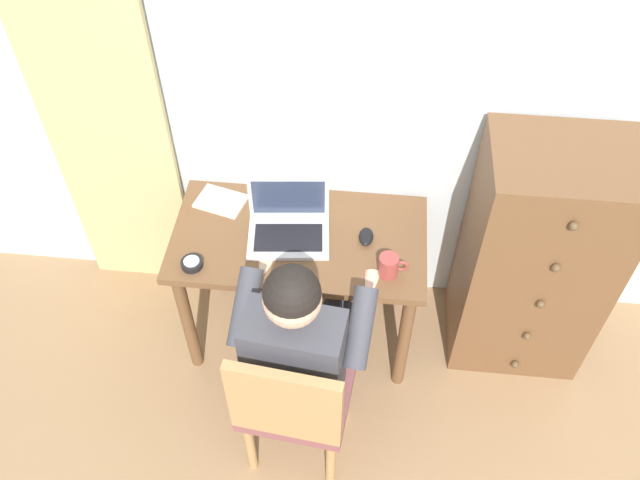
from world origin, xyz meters
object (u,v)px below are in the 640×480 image
(dresser, at_px, (534,259))
(notebook_pad, at_px, (221,201))
(computer_mouse, at_px, (366,237))
(desk_clock, at_px, (192,263))
(desk, at_px, (300,254))
(laptop, at_px, (289,223))
(chair, at_px, (293,401))
(coffee_mug, at_px, (389,266))
(person_seated, at_px, (302,336))

(dresser, xyz_separation_m, notebook_pad, (-1.39, 0.09, 0.12))
(computer_mouse, distance_m, desk_clock, 0.73)
(desk, distance_m, laptop, 0.18)
(dresser, relative_size, computer_mouse, 11.93)
(desk, bearing_deg, desk_clock, -153.69)
(chair, distance_m, desk_clock, 0.69)
(dresser, height_order, coffee_mug, dresser)
(person_seated, distance_m, laptop, 0.51)
(computer_mouse, distance_m, notebook_pad, 0.67)
(desk, bearing_deg, coffee_mug, -22.88)
(dresser, distance_m, notebook_pad, 1.40)
(chair, xyz_separation_m, desk_clock, (-0.47, 0.44, 0.24))
(chair, bearing_deg, laptop, 98.21)
(dresser, bearing_deg, coffee_mug, -159.69)
(desk, xyz_separation_m, coffee_mug, (0.38, -0.16, 0.16))
(dresser, distance_m, desk_clock, 1.47)
(notebook_pad, bearing_deg, person_seated, -40.04)
(desk, bearing_deg, person_seated, -81.65)
(dresser, xyz_separation_m, person_seated, (-0.95, -0.54, 0.07))
(desk_clock, height_order, coffee_mug, coffee_mug)
(desk, distance_m, notebook_pad, 0.42)
(dresser, distance_m, computer_mouse, 0.75)
(notebook_pad, relative_size, coffee_mug, 1.75)
(person_seated, distance_m, coffee_mug, 0.45)
(desk, xyz_separation_m, laptop, (-0.05, 0.02, 0.17))
(desk, relative_size, computer_mouse, 10.84)
(desk, height_order, desk_clock, desk_clock)
(dresser, relative_size, laptop, 3.28)
(chair, bearing_deg, desk, 94.50)
(laptop, xyz_separation_m, desk_clock, (-0.37, -0.23, -0.04))
(desk, height_order, coffee_mug, coffee_mug)
(chair, xyz_separation_m, coffee_mug, (0.33, 0.49, 0.28))
(dresser, height_order, desk_clock, dresser)
(desk, relative_size, chair, 1.25)
(chair, xyz_separation_m, computer_mouse, (0.23, 0.66, 0.25))
(laptop, bearing_deg, chair, -81.79)
(person_seated, height_order, computer_mouse, person_seated)
(chair, height_order, computer_mouse, chair)
(computer_mouse, distance_m, coffee_mug, 0.20)
(desk_clock, distance_m, notebook_pad, 0.37)
(laptop, xyz_separation_m, notebook_pad, (-0.32, 0.14, -0.05))
(notebook_pad, bearing_deg, coffee_mug, -8.24)
(chair, bearing_deg, computer_mouse, 70.51)
(desk, relative_size, person_seated, 0.91)
(person_seated, xyz_separation_m, notebook_pad, (-0.44, 0.63, 0.05))
(desk_clock, bearing_deg, laptop, 31.71)
(desk, bearing_deg, computer_mouse, 2.20)
(desk, relative_size, desk_clock, 12.05)
(person_seated, bearing_deg, coffee_mug, 44.03)
(person_seated, xyz_separation_m, coffee_mug, (0.32, 0.31, 0.09))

